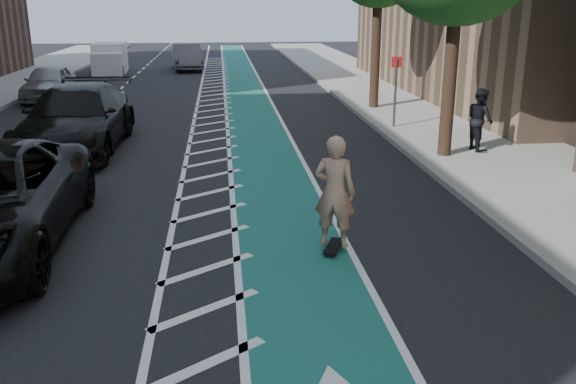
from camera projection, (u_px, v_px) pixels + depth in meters
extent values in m
plane|color=black|center=(97.00, 316.00, 8.49)|extent=(120.00, 120.00, 0.00)
cube|color=#195951|center=(262.00, 148.00, 18.29)|extent=(2.00, 90.00, 0.01)
cube|color=silver|center=(212.00, 149.00, 18.13)|extent=(1.40, 90.00, 0.01)
cube|color=gray|center=(470.00, 140.00, 18.94)|extent=(5.00, 90.00, 0.15)
cube|color=gray|center=(394.00, 142.00, 18.69)|extent=(0.12, 90.00, 0.16)
cylinder|color=#382619|center=(449.00, 80.00, 16.24)|extent=(0.36, 0.36, 4.40)
cylinder|color=#382619|center=(376.00, 55.00, 23.83)|extent=(0.36, 0.36, 4.40)
cylinder|color=#4C4C4C|center=(395.00, 96.00, 20.31)|extent=(0.08, 0.08, 2.40)
cube|color=red|center=(397.00, 62.00, 19.98)|extent=(0.35, 0.02, 0.35)
cube|color=black|center=(333.00, 246.00, 10.70)|extent=(0.49, 0.80, 0.03)
cylinder|color=black|center=(332.00, 243.00, 10.97)|extent=(0.05, 0.07, 0.06)
cylinder|color=black|center=(340.00, 244.00, 10.93)|extent=(0.05, 0.07, 0.06)
cylinder|color=black|center=(326.00, 254.00, 10.50)|extent=(0.05, 0.07, 0.06)
cylinder|color=black|center=(335.00, 255.00, 10.46)|extent=(0.05, 0.07, 0.06)
imported|color=tan|center=(335.00, 192.00, 10.40)|extent=(0.84, 0.71, 1.97)
imported|color=black|center=(77.00, 119.00, 17.77)|extent=(2.78, 6.45, 1.85)
imported|color=#96979B|center=(49.00, 83.00, 27.00)|extent=(1.89, 4.49, 1.52)
imported|color=#57575C|center=(187.00, 57.00, 38.95)|extent=(2.31, 5.10, 1.62)
imported|color=black|center=(480.00, 119.00, 17.14)|extent=(0.76, 0.92, 1.75)
cube|color=white|center=(110.00, 57.00, 37.78)|extent=(2.17, 2.97, 1.77)
cube|color=white|center=(108.00, 64.00, 35.86)|extent=(1.88, 1.55, 1.32)
cylinder|color=black|center=(93.00, 71.00, 35.49)|extent=(0.27, 0.63, 0.62)
cylinder|color=black|center=(122.00, 71.00, 35.78)|extent=(0.27, 0.63, 0.62)
cylinder|color=black|center=(99.00, 66.00, 38.47)|extent=(0.27, 0.63, 0.62)
cylinder|color=black|center=(125.00, 65.00, 38.76)|extent=(0.27, 0.63, 0.62)
cylinder|color=#E95C0C|center=(83.00, 133.00, 18.05)|extent=(0.55, 0.55, 0.95)
cylinder|color=silver|center=(84.00, 138.00, 18.09)|extent=(0.56, 0.56, 0.13)
cylinder|color=silver|center=(83.00, 128.00, 18.01)|extent=(0.56, 0.56, 0.13)
cylinder|color=black|center=(85.00, 148.00, 18.18)|extent=(0.70, 0.70, 0.04)
cylinder|color=#D74E0B|center=(92.00, 111.00, 21.82)|extent=(0.53, 0.53, 0.92)
cylinder|color=silver|center=(92.00, 115.00, 21.86)|extent=(0.54, 0.54, 0.12)
cylinder|color=silver|center=(91.00, 107.00, 21.78)|extent=(0.54, 0.54, 0.12)
cylinder|color=black|center=(93.00, 123.00, 21.95)|extent=(0.68, 0.68, 0.04)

